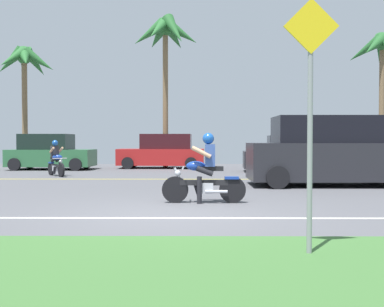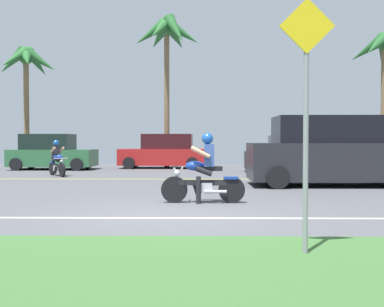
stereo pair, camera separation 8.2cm
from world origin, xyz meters
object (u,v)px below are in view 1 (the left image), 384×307
object	(u,v)px
parked_car_1	(163,152)
palm_tree_1	(24,65)
street_sign	(310,103)
palm_tree_2	(166,39)
motorcyclist	(205,173)
parked_car_2	(292,155)
parked_car_0	(50,153)
suv_nearby	(331,152)
palm_tree_0	(382,53)
motorcyclist_distant	(56,161)

from	to	relation	value
parked_car_1	palm_tree_1	size ratio (longest dim) A/B	0.69
street_sign	palm_tree_2	bearing A→B (deg)	98.76
motorcyclist	street_sign	bearing A→B (deg)	-76.76
parked_car_2	parked_car_0	bearing A→B (deg)	172.15
suv_nearby	palm_tree_2	world-z (taller)	palm_tree_2
parked_car_1	palm_tree_0	xyz separation A→B (m)	(10.97, 1.24, 4.97)
palm_tree_2	motorcyclist_distant	size ratio (longest dim) A/B	5.58
suv_nearby	palm_tree_2	size ratio (longest dim) A/B	0.66
palm_tree_0	palm_tree_2	bearing A→B (deg)	-178.31
suv_nearby	palm_tree_0	world-z (taller)	palm_tree_0
motorcyclist	parked_car_1	world-z (taller)	parked_car_1
parked_car_2	motorcyclist_distant	distance (m)	9.64
motorcyclist	parked_car_0	world-z (taller)	parked_car_0
parked_car_2	motorcyclist_distant	size ratio (longest dim) A/B	2.99
parked_car_2	palm_tree_0	bearing A→B (deg)	35.71
motorcyclist_distant	street_sign	bearing A→B (deg)	-61.66
parked_car_0	parked_car_1	distance (m)	5.21
parked_car_0	palm_tree_1	size ratio (longest dim) A/B	0.63
parked_car_1	motorcyclist	bearing A→B (deg)	-81.88
parked_car_1	palm_tree_1	bearing A→B (deg)	174.46
parked_car_0	parked_car_2	size ratio (longest dim) A/B	0.95
parked_car_1	motorcyclist_distant	world-z (taller)	parked_car_1
street_sign	palm_tree_0	bearing A→B (deg)	66.19
palm_tree_1	palm_tree_0	bearing A→B (deg)	1.83
motorcyclist	suv_nearby	size ratio (longest dim) A/B	0.36
motorcyclist	suv_nearby	world-z (taller)	suv_nearby
parked_car_2	street_sign	size ratio (longest dim) A/B	1.38
parked_car_2	palm_tree_0	distance (m)	8.23
parked_car_0	parked_car_1	bearing A→B (deg)	12.03
parked_car_2	street_sign	xyz separation A→B (m)	(-2.80, -14.54, 1.05)
palm_tree_0	street_sign	xyz separation A→B (m)	(-8.10, -18.35, -3.96)
suv_nearby	street_sign	xyz separation A→B (m)	(-2.72, -8.53, 0.78)
suv_nearby	parked_car_1	size ratio (longest dim) A/B	1.19
parked_car_0	motorcyclist_distant	size ratio (longest dim) A/B	2.83
palm_tree_1	street_sign	bearing A→B (deg)	-61.24
palm_tree_1	parked_car_1	bearing A→B (deg)	-5.54
palm_tree_1	suv_nearby	bearing A→B (deg)	-36.55
parked_car_0	palm_tree_1	distance (m)	4.96
parked_car_0	parked_car_2	world-z (taller)	parked_car_0
motorcyclist	suv_nearby	bearing A→B (deg)	45.21
palm_tree_0	palm_tree_1	distance (m)	17.88
parked_car_1	palm_tree_2	size ratio (longest dim) A/B	0.55
suv_nearby	parked_car_2	bearing A→B (deg)	89.29
palm_tree_2	motorcyclist_distant	bearing A→B (deg)	-122.35
motorcyclist	parked_car_2	xyz separation A→B (m)	(3.90, 9.87, 0.09)
parked_car_0	palm_tree_2	distance (m)	7.91
parked_car_2	motorcyclist_distant	world-z (taller)	parked_car_2
suv_nearby	motorcyclist_distant	distance (m)	9.93
motorcyclist_distant	palm_tree_2	bearing A→B (deg)	57.65
suv_nearby	parked_car_1	distance (m)	10.25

